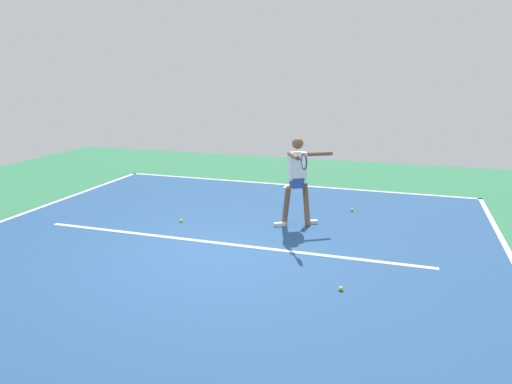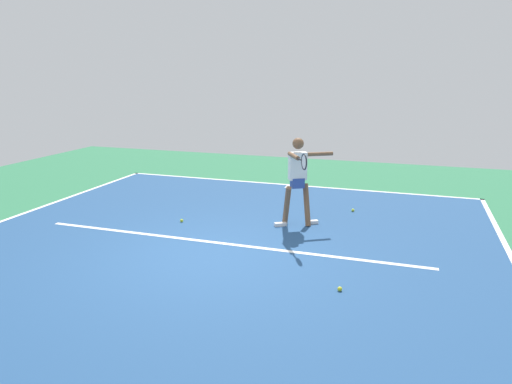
# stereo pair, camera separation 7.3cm
# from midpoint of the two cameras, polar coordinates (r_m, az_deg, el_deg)

# --- Properties ---
(ground_plane) EXTENTS (19.36, 19.36, 0.00)m
(ground_plane) POSITION_cam_midpoint_polar(r_m,az_deg,el_deg) (8.00, -6.13, -7.77)
(ground_plane) COLOR #2D754C
(court_surface) EXTENTS (9.78, 11.05, 0.00)m
(court_surface) POSITION_cam_midpoint_polar(r_m,az_deg,el_deg) (8.00, -6.13, -7.75)
(court_surface) COLOR navy
(court_surface) RESTS_ON ground_plane
(court_line_baseline_near) EXTENTS (9.78, 0.10, 0.01)m
(court_line_baseline_near) POSITION_cam_midpoint_polar(r_m,az_deg,el_deg) (12.96, 3.74, 0.89)
(court_line_baseline_near) COLOR white
(court_line_baseline_near) RESTS_ON ground_plane
(court_line_service) EXTENTS (7.33, 0.10, 0.01)m
(court_line_service) POSITION_cam_midpoint_polar(r_m,az_deg,el_deg) (8.55, -4.36, -6.22)
(court_line_service) COLOR white
(court_line_service) RESTS_ON ground_plane
(court_line_centre_mark) EXTENTS (0.10, 0.30, 0.01)m
(court_line_centre_mark) POSITION_cam_midpoint_polar(r_m,az_deg,el_deg) (12.77, 3.52, 0.69)
(court_line_centre_mark) COLOR white
(court_line_centre_mark) RESTS_ON ground_plane
(tennis_player) EXTENTS (1.05, 1.40, 1.79)m
(tennis_player) POSITION_cam_midpoint_polar(r_m,az_deg,el_deg) (9.28, 4.87, 1.98)
(tennis_player) COLOR brown
(tennis_player) RESTS_ON ground_plane
(tennis_ball_by_sideline) EXTENTS (0.07, 0.07, 0.07)m
(tennis_ball_by_sideline) POSITION_cam_midpoint_polar(r_m,az_deg,el_deg) (10.66, 11.37, -2.14)
(tennis_ball_by_sideline) COLOR #C6E53D
(tennis_ball_by_sideline) RESTS_ON ground_plane
(tennis_ball_far_corner) EXTENTS (0.07, 0.07, 0.07)m
(tennis_ball_far_corner) POSITION_cam_midpoint_polar(r_m,az_deg,el_deg) (9.82, -9.27, -3.45)
(tennis_ball_far_corner) COLOR #CCE033
(tennis_ball_far_corner) RESTS_ON ground_plane
(tennis_ball_near_service_line) EXTENTS (0.07, 0.07, 0.07)m
(tennis_ball_near_service_line) POSITION_cam_midpoint_polar(r_m,az_deg,el_deg) (6.86, 9.96, -11.46)
(tennis_ball_near_service_line) COLOR yellow
(tennis_ball_near_service_line) RESTS_ON ground_plane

